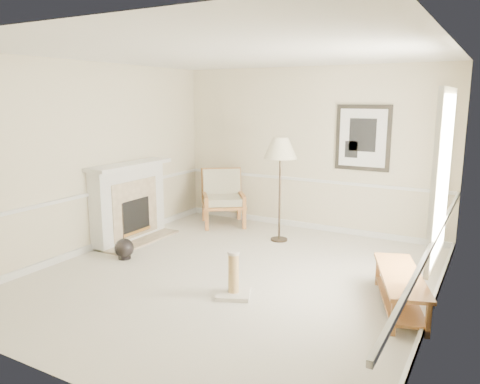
# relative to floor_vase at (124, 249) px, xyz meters

# --- Properties ---
(ground) EXTENTS (5.50, 5.50, 0.00)m
(ground) POSITION_rel_floor_vase_xyz_m (1.75, 0.19, -0.16)
(ground) COLOR silver
(ground) RESTS_ON ground
(room) EXTENTS (5.04, 5.54, 2.92)m
(room) POSITION_rel_floor_vase_xyz_m (1.89, 0.27, 1.71)
(room) COLOR beige
(room) RESTS_ON ground
(fireplace) EXTENTS (0.64, 1.64, 1.31)m
(fireplace) POSITION_rel_floor_vase_xyz_m (-0.59, 0.79, 0.49)
(fireplace) COLOR white
(fireplace) RESTS_ON ground
(floor_vase) EXTENTS (0.29, 0.29, 0.85)m
(floor_vase) POSITION_rel_floor_vase_xyz_m (0.00, 0.00, 0.00)
(floor_vase) COLOR black
(floor_vase) RESTS_ON ground
(armchair) EXTENTS (1.12, 1.13, 1.03)m
(armchair) POSITION_rel_floor_vase_xyz_m (0.22, 2.46, 0.40)
(armchair) COLOR #9A6831
(armchair) RESTS_ON ground
(floor_lamp) EXTENTS (0.70, 0.70, 1.73)m
(floor_lamp) POSITION_rel_floor_vase_xyz_m (1.62, 1.97, 1.36)
(floor_lamp) COLOR black
(floor_lamp) RESTS_ON ground
(bench) EXTENTS (0.90, 1.51, 0.41)m
(bench) POSITION_rel_floor_vase_xyz_m (3.90, 0.28, 0.12)
(bench) COLOR #9A6831
(bench) RESTS_ON ground
(scratching_post) EXTENTS (0.52, 0.52, 0.56)m
(scratching_post) POSITION_rel_floor_vase_xyz_m (2.09, -0.35, 0.02)
(scratching_post) COLOR beige
(scratching_post) RESTS_ON ground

